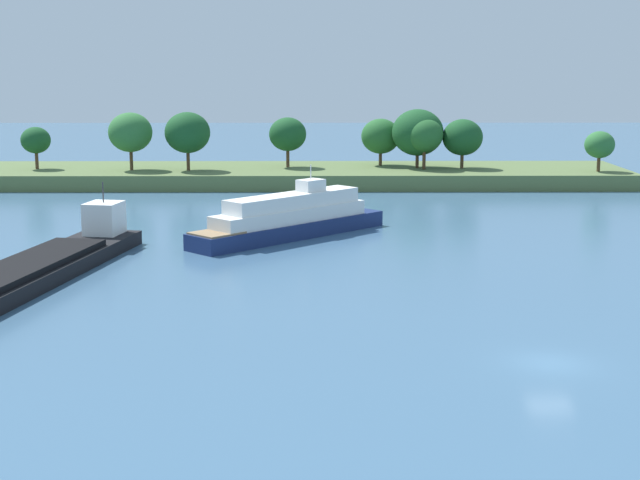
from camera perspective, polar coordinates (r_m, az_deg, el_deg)
The scene contains 4 objects.
ground_plane at distance 53.42m, azimuth 13.73°, elevation -7.22°, with size 400.00×400.00×0.00m, color #3D607F.
treeline_island at distance 126.52m, azimuth -0.92°, elevation 4.59°, with size 87.20×17.70×9.81m.
white_riverboat at distance 87.83m, azimuth -1.79°, elevation 1.30°, with size 18.12×18.02×6.56m.
cargo_barge at distance 71.80m, azimuth -17.64°, elevation -2.05°, with size 12.06×37.20×5.78m.
Camera 1 is at (-12.93, -49.22, 16.24)m, focal length 53.22 mm.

